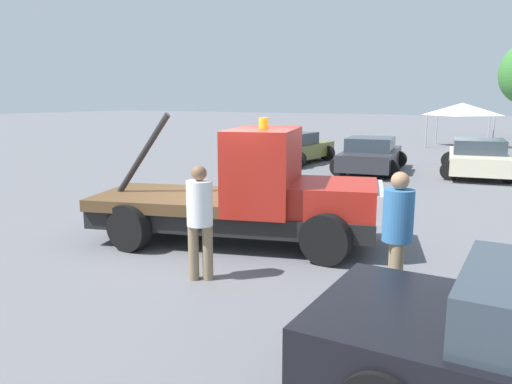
% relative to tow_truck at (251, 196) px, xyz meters
% --- Properties ---
extents(ground_plane, '(160.00, 160.00, 0.00)m').
position_rel_tow_truck_xyz_m(ground_plane, '(-0.32, -0.10, -0.94)').
color(ground_plane, slate).
extents(tow_truck, '(5.80, 3.42, 2.51)m').
position_rel_tow_truck_xyz_m(tow_truck, '(0.00, 0.00, 0.00)').
color(tow_truck, black).
rests_on(tow_truck, ground).
extents(person_near_truck, '(0.41, 0.41, 1.83)m').
position_rel_tow_truck_xyz_m(person_near_truck, '(3.17, -1.52, 0.12)').
color(person_near_truck, '#847051').
rests_on(person_near_truck, ground).
extents(person_at_hood, '(0.40, 0.40, 1.79)m').
position_rel_tow_truck_xyz_m(person_at_hood, '(0.32, -2.08, 0.09)').
color(person_at_hood, '#847051').
rests_on(person_at_hood, ground).
extents(parked_car_olive, '(2.51, 4.33, 1.34)m').
position_rel_tow_truck_xyz_m(parked_car_olive, '(-4.48, 11.56, -0.30)').
color(parked_car_olive, olive).
rests_on(parked_car_olive, ground).
extents(parked_car_charcoal, '(2.90, 4.84, 1.34)m').
position_rel_tow_truck_xyz_m(parked_car_charcoal, '(-0.82, 10.53, -0.29)').
color(parked_car_charcoal, '#2D2D33').
rests_on(parked_car_charcoal, ground).
extents(parked_car_cream, '(2.96, 4.81, 1.34)m').
position_rel_tow_truck_xyz_m(parked_car_cream, '(2.83, 11.61, -0.29)').
color(parked_car_cream, beige).
rests_on(parked_car_cream, ground).
extents(canopy_tent_white, '(3.31, 3.31, 2.52)m').
position_rel_tow_truck_xyz_m(canopy_tent_white, '(0.70, 23.13, 1.22)').
color(canopy_tent_white, '#9E9EA3').
rests_on(canopy_tent_white, ground).
extents(traffic_cone, '(0.40, 0.40, 0.55)m').
position_rel_tow_truck_xyz_m(traffic_cone, '(-0.72, 3.50, -0.69)').
color(traffic_cone, black).
rests_on(traffic_cone, ground).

